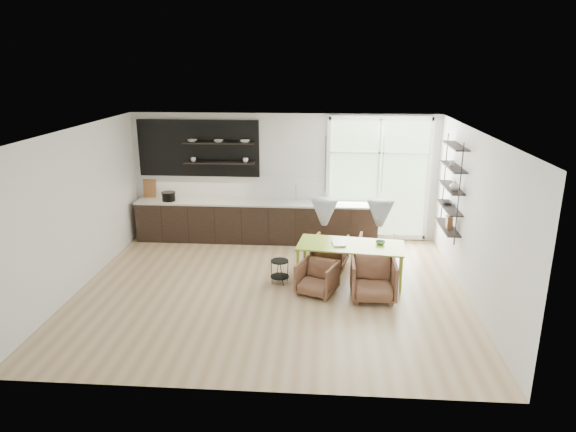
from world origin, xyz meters
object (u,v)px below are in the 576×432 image
object	(u,v)px
dining_table	(351,247)
armchair_back_right	(376,252)
armchair_front_right	(373,279)
wire_stool	(280,268)
armchair_back_left	(330,251)
armchair_front_left	(317,278)

from	to	relation	value
dining_table	armchair_back_right	distance (m)	0.90
dining_table	armchair_front_right	world-z (taller)	armchair_front_right
armchair_back_right	wire_stool	size ratio (longest dim) A/B	1.64
armchair_back_right	armchair_back_left	bearing A→B (deg)	5.94
armchair_back_left	armchair_front_left	size ratio (longest dim) A/B	1.04
armchair_front_left	wire_stool	world-z (taller)	armchair_front_left
dining_table	armchair_front_right	size ratio (longest dim) A/B	2.61
armchair_back_right	armchair_front_left	xyz separation A→B (m)	(-1.16, -1.26, -0.03)
armchair_back_left	armchair_front_right	world-z (taller)	armchair_front_right
dining_table	wire_stool	distance (m)	1.40
dining_table	armchair_front_right	bearing A→B (deg)	-57.09
armchair_back_left	wire_stool	size ratio (longest dim) A/B	1.53
armchair_back_left	wire_stool	bearing A→B (deg)	58.28
armchair_back_left	armchair_front_left	world-z (taller)	armchair_back_left
armchair_back_left	armchair_back_right	world-z (taller)	armchair_back_right
armchair_front_right	wire_stool	world-z (taller)	armchair_front_right
armchair_front_left	wire_stool	distance (m)	0.82
armchair_back_left	armchair_front_left	bearing A→B (deg)	94.29
dining_table	armchair_back_left	distance (m)	0.86
armchair_front_right	dining_table	bearing A→B (deg)	116.08
armchair_front_left	dining_table	bearing A→B (deg)	67.80
wire_stool	armchair_front_right	bearing A→B (deg)	-17.77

